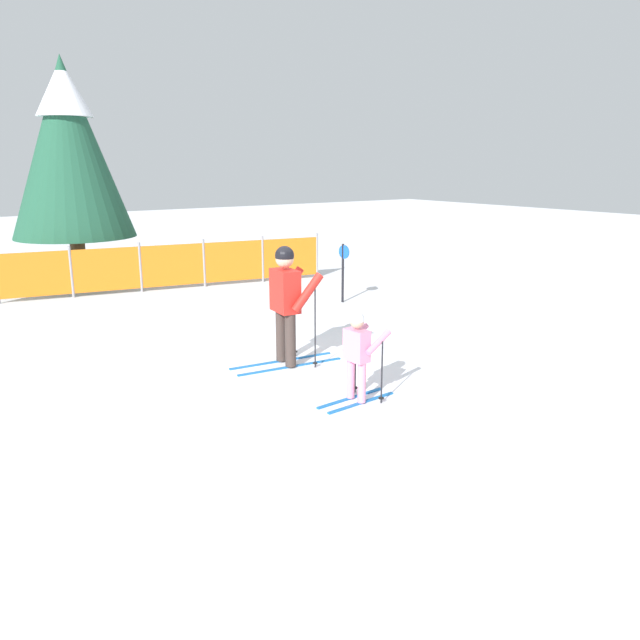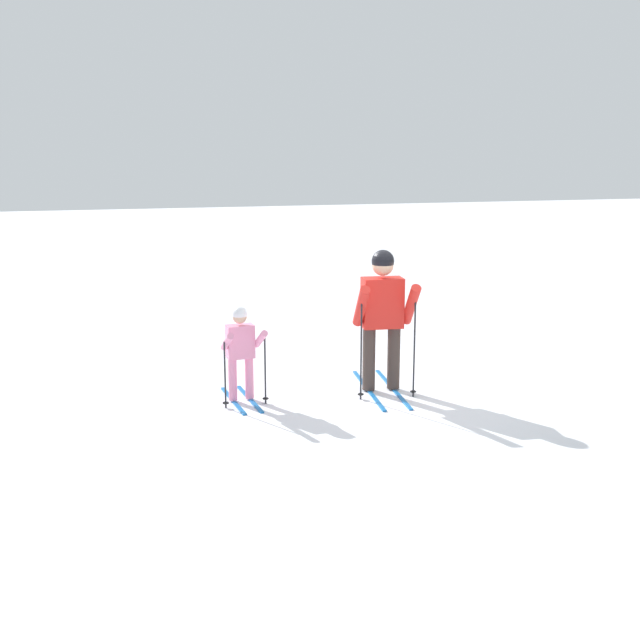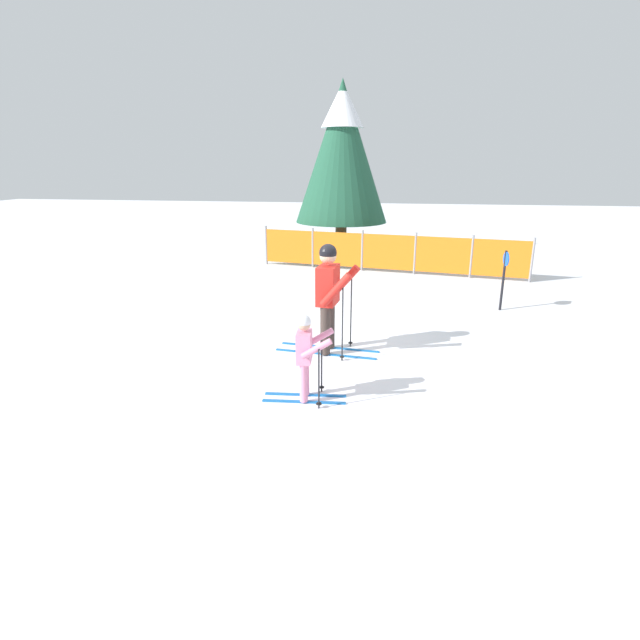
% 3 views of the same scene
% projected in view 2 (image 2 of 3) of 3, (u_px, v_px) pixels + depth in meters
% --- Properties ---
extents(ground_plane, '(60.00, 60.00, 0.00)m').
position_uv_depth(ground_plane, '(397.00, 394.00, 9.57)').
color(ground_plane, white).
extents(skier_adult, '(1.65, 0.76, 1.72)m').
position_uv_depth(skier_adult, '(383.00, 308.00, 9.50)').
color(skier_adult, '#1966B2').
rests_on(skier_adult, ground_plane).
extents(skier_child, '(1.07, 0.54, 1.12)m').
position_uv_depth(skier_child, '(241.00, 346.00, 9.18)').
color(skier_child, '#1966B2').
rests_on(skier_child, ground_plane).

